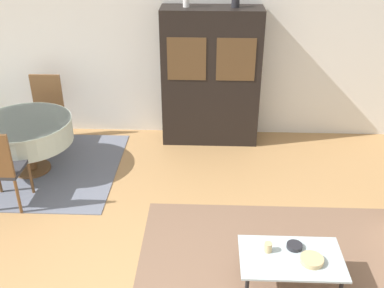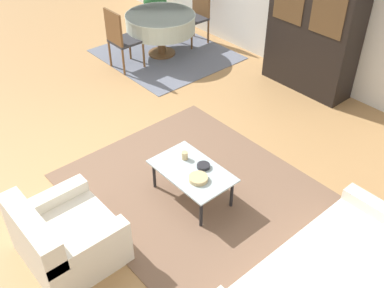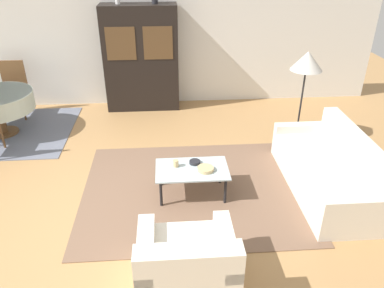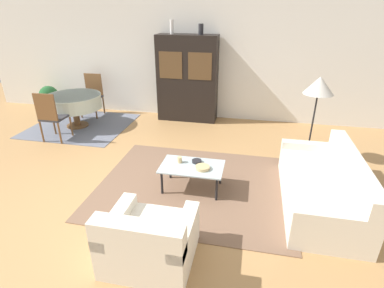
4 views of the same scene
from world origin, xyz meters
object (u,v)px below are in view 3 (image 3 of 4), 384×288
(dining_chair_far, at_px, (13,86))
(floor_lamp, at_px, (307,64))
(display_cabinet, at_px, (141,59))
(bowl, at_px, (206,169))
(bowl_small, at_px, (195,162))
(couch, at_px, (331,171))
(armchair, at_px, (187,264))
(coffee_table, at_px, (192,171))
(cup, at_px, (176,163))

(dining_chair_far, distance_m, floor_lamp, 5.20)
(display_cabinet, height_order, bowl, display_cabinet)
(bowl_small, bearing_deg, dining_chair_far, 139.59)
(couch, relative_size, armchair, 2.18)
(display_cabinet, xyz_separation_m, floor_lamp, (2.56, -1.66, 0.33))
(couch, distance_m, floor_lamp, 1.70)
(bowl_small, bearing_deg, display_cabinet, 105.24)
(armchair, relative_size, bowl, 4.45)
(coffee_table, relative_size, dining_chair_far, 0.92)
(couch, relative_size, bowl_small, 13.87)
(couch, distance_m, armchair, 2.48)
(couch, xyz_separation_m, display_cabinet, (-2.58, 3.00, 0.71))
(armchair, distance_m, bowl_small, 1.62)
(cup, relative_size, bowl_small, 0.63)
(floor_lamp, bearing_deg, couch, -89.23)
(dining_chair_far, bearing_deg, bowl, 138.79)
(floor_lamp, xyz_separation_m, bowl, (-1.66, -1.40, -0.90))
(dining_chair_far, height_order, bowl, dining_chair_far)
(dining_chair_far, height_order, floor_lamp, floor_lamp)
(cup, distance_m, bowl, 0.39)
(coffee_table, distance_m, bowl_small, 0.15)
(coffee_table, relative_size, bowl, 4.47)
(couch, height_order, coffee_table, couch)
(display_cabinet, bearing_deg, floor_lamp, -32.92)
(cup, xyz_separation_m, bowl_small, (0.25, 0.06, -0.03))
(couch, xyz_separation_m, armchair, (-2.00, -1.47, 0.01))
(armchair, height_order, bowl, armchair)
(cup, xyz_separation_m, bowl, (0.37, -0.13, -0.02))
(couch, xyz_separation_m, coffee_table, (-1.84, 0.00, 0.09))
(couch, relative_size, cup, 21.85)
(coffee_table, distance_m, bowl, 0.19)
(armchair, relative_size, floor_lamp, 0.61)
(armchair, height_order, cup, armchair)
(couch, bearing_deg, armchair, 126.34)
(bowl, bearing_deg, armchair, -102.83)
(dining_chair_far, xyz_separation_m, floor_lamp, (4.93, -1.47, 0.74))
(cup, bearing_deg, bowl, -18.73)
(display_cabinet, relative_size, bowl_small, 13.54)
(armchair, relative_size, dining_chair_far, 0.91)
(coffee_table, bearing_deg, couch, -0.14)
(coffee_table, height_order, cup, cup)
(armchair, bearing_deg, couch, 36.34)
(dining_chair_far, height_order, bowl_small, dining_chair_far)
(coffee_table, height_order, floor_lamp, floor_lamp)
(floor_lamp, bearing_deg, coffee_table, -143.66)
(bowl_small, bearing_deg, couch, -4.13)
(dining_chair_far, relative_size, floor_lamp, 0.67)
(cup, height_order, bowl, cup)
(dining_chair_far, relative_size, bowl_small, 6.98)
(couch, bearing_deg, bowl_small, 85.87)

